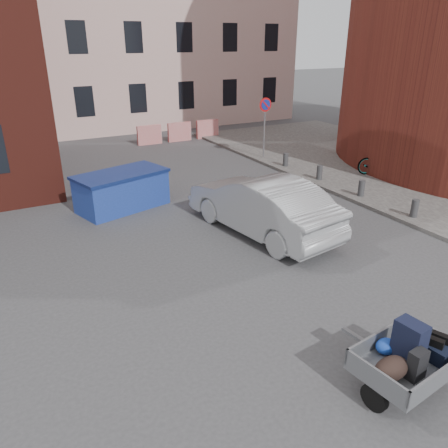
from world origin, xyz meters
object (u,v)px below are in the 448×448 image
trailer (407,358)px  bicycle (381,161)px  dumpster (122,190)px  silver_car (261,205)px

trailer → bicycle: (8.65, 8.57, 0.04)m
dumpster → silver_car: 4.77m
trailer → dumpster: size_ratio=0.59×
trailer → silver_car: bearing=71.0°
trailer → silver_car: 6.41m
bicycle → silver_car: bearing=126.4°
bicycle → trailer: bearing=153.4°
dumpster → silver_car: bearing=-68.0°
trailer → silver_car: (1.40, 6.25, 0.21)m
trailer → dumpster: bearing=92.3°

